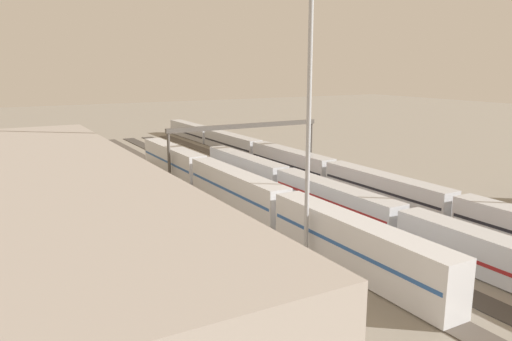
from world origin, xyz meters
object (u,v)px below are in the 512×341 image
(train_on_track_3, at_px, (333,199))
(signal_gantry, at_px, (246,131))
(train_on_track_5, at_px, (236,189))
(train_on_track_1, at_px, (323,170))
(light_mast_1, at_px, (310,54))

(train_on_track_3, xyz_separation_m, signal_gantry, (28.72, -2.50, 5.55))
(train_on_track_3, distance_m, signal_gantry, 29.36)
(train_on_track_3, bearing_deg, signal_gantry, -4.97)
(train_on_track_5, relative_size, signal_gantry, 2.38)
(train_on_track_5, bearing_deg, train_on_track_3, -130.10)
(signal_gantry, bearing_deg, train_on_track_1, -150.74)
(train_on_track_5, distance_m, signal_gantry, 24.35)
(light_mast_1, bearing_deg, train_on_track_3, -47.71)
(train_on_track_5, bearing_deg, signal_gantry, -31.62)
(train_on_track_1, distance_m, light_mast_1, 38.95)
(train_on_track_3, height_order, light_mast_1, light_mast_1)
(train_on_track_5, xyz_separation_m, signal_gantry, (20.30, -12.50, 4.92))
(signal_gantry, bearing_deg, light_mast_1, 159.69)
(train_on_track_1, height_order, signal_gantry, signal_gantry)
(train_on_track_1, xyz_separation_m, signal_gantry, (13.39, 7.50, 5.52))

